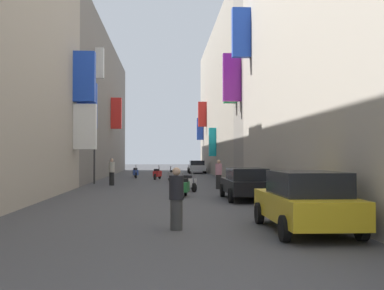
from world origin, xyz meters
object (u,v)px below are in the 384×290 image
scooter_white (189,183)px  pedestrian_near_right (219,174)px  parked_car_silver (197,166)px  pedestrian_crossing (112,172)px  scooter_green (184,187)px  traffic_light_near_corner (94,143)px  scooter_blue (136,172)px  scooter_silver (173,175)px  pedestrian_near_left (176,199)px  parked_car_black (246,183)px  scooter_red (157,174)px  parked_car_yellow (305,200)px

scooter_white → pedestrian_near_right: size_ratio=1.03×
parked_car_silver → scooter_white: 25.75m
parked_car_silver → pedestrian_crossing: pedestrian_crossing is taller
scooter_green → traffic_light_near_corner: (-5.68, 10.45, 2.29)m
parked_car_silver → scooter_blue: size_ratio=2.08×
parked_car_silver → scooter_green: size_ratio=2.12×
scooter_silver → pedestrian_near_left: bearing=-90.8°
scooter_green → pedestrian_near_left: bearing=-93.5°
pedestrian_near_left → scooter_blue: bearing=95.5°
parked_car_black → scooter_red: 18.30m
scooter_green → scooter_white: bearing=83.3°
traffic_light_near_corner → parked_car_silver: bearing=66.0°
scooter_blue → pedestrian_near_right: (5.62, -14.04, 0.38)m
scooter_white → parked_car_yellow: bearing=-80.7°
scooter_green → pedestrian_crossing: (-4.31, 8.72, 0.41)m
scooter_red → pedestrian_near_right: bearing=-71.7°
parked_car_yellow → scooter_red: size_ratio=2.26×
pedestrian_crossing → parked_car_black: bearing=-56.1°
scooter_blue → traffic_light_near_corner: 9.15m
scooter_white → pedestrian_near_left: size_ratio=1.07×
parked_car_black → scooter_red: bearing=103.1°
parked_car_black → pedestrian_crossing: (-6.97, 10.38, 0.14)m
pedestrian_near_left → pedestrian_near_right: bearing=79.3°
parked_car_black → scooter_white: parked_car_black is taller
parked_car_yellow → pedestrian_near_right: 15.35m
scooter_red → pedestrian_near_right: pedestrian_near_right is taller
scooter_white → pedestrian_crossing: pedestrian_crossing is taller
parked_car_yellow → scooter_red: 26.87m
traffic_light_near_corner → scooter_silver: bearing=23.6°
parked_car_yellow → traffic_light_near_corner: size_ratio=1.07×
pedestrian_near_right → traffic_light_near_corner: (-7.90, 5.48, 1.91)m
scooter_red → scooter_blue: bearing=124.1°
scooter_white → traffic_light_near_corner: traffic_light_near_corner is taller
scooter_silver → pedestrian_crossing: pedestrian_crossing is taller
parked_car_black → scooter_red: size_ratio=2.28×
scooter_white → scooter_green: same height
scooter_blue → pedestrian_near_right: size_ratio=1.12×
scooter_silver → scooter_white: bearing=-85.8°
pedestrian_crossing → scooter_red: bearing=69.2°
scooter_green → pedestrian_near_right: bearing=65.9°
parked_car_yellow → scooter_green: bearing=104.4°
pedestrian_near_left → pedestrian_near_right: size_ratio=0.96×
scooter_blue → scooter_red: 3.42m
scooter_white → parked_car_silver: bearing=85.1°
parked_car_yellow → parked_car_black: 8.72m
scooter_red → traffic_light_near_corner: size_ratio=0.47×
parked_car_black → scooter_silver: 14.76m
parked_car_silver → scooter_red: parked_car_silver is taller
parked_car_yellow → pedestrian_near_left: bearing=171.5°
parked_car_yellow → scooter_silver: 23.37m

